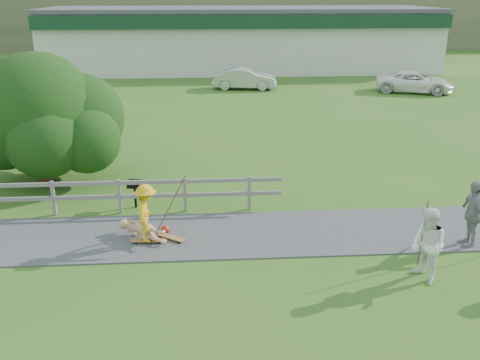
{
  "coord_description": "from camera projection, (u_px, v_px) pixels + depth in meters",
  "views": [
    {
      "loc": [
        0.62,
        -12.19,
        6.57
      ],
      "look_at": [
        1.62,
        2.0,
        1.47
      ],
      "focal_mm": 40.0,
      "sensor_mm": 36.0,
      "label": 1
    }
  ],
  "objects": [
    {
      "name": "skater_rider",
      "position": [
        146.0,
        217.0,
        14.33
      ],
      "size": [
        0.64,
        1.07,
        1.61
      ],
      "primitive_type": "imported",
      "rotation": [
        0.0,
        0.0,
        1.61
      ],
      "color": "gold",
      "rests_on": "ground"
    },
    {
      "name": "longboard_rider",
      "position": [
        148.0,
        242.0,
        14.58
      ],
      "size": [
        0.92,
        0.26,
        0.1
      ],
      "primitive_type": null,
      "rotation": [
        0.0,
        0.0,
        -0.05
      ],
      "color": "olive",
      "rests_on": "ground"
    },
    {
      "name": "spectator_a",
      "position": [
        428.0,
        246.0,
        12.46
      ],
      "size": [
        0.92,
        1.05,
        1.83
      ],
      "primitive_type": "imported",
      "rotation": [
        0.0,
        0.0,
        5.01
      ],
      "color": "white",
      "rests_on": "ground"
    },
    {
      "name": "skater_fallen",
      "position": [
        142.0,
        230.0,
        14.73
      ],
      "size": [
        1.34,
        1.5,
        0.59
      ],
      "primitive_type": "imported",
      "rotation": [
        0.0,
        0.0,
        0.87
      ],
      "color": "tan",
      "rests_on": "ground"
    },
    {
      "name": "pole_spec_left",
      "position": [
        423.0,
        234.0,
        13.18
      ],
      "size": [
        0.03,
        0.03,
        1.75
      ],
      "primitive_type": "cylinder",
      "color": "#533121",
      "rests_on": "ground"
    },
    {
      "name": "tree",
      "position": [
        41.0,
        130.0,
        18.74
      ],
      "size": [
        6.47,
        6.47,
        3.79
      ],
      "primitive_type": null,
      "color": "#13330E",
      "rests_on": "ground"
    },
    {
      "name": "path",
      "position": [
        184.0,
        236.0,
        15.03
      ],
      "size": [
        34.0,
        3.0,
        0.04
      ],
      "primitive_type": "cube",
      "color": "#3C3C3F",
      "rests_on": "ground"
    },
    {
      "name": "longboard_fallen",
      "position": [
        172.0,
        239.0,
        14.77
      ],
      "size": [
        0.84,
        0.7,
        0.1
      ],
      "primitive_type": null,
      "rotation": [
        0.0,
        0.0,
        -0.64
      ],
      "color": "olive",
      "rests_on": "ground"
    },
    {
      "name": "fence",
      "position": [
        32.0,
        194.0,
        16.18
      ],
      "size": [
        15.05,
        0.1,
        1.1
      ],
      "color": "slate",
      "rests_on": "ground"
    },
    {
      "name": "car_white",
      "position": [
        415.0,
        82.0,
        35.69
      ],
      "size": [
        5.49,
        3.88,
        1.39
      ],
      "primitive_type": "imported",
      "rotation": [
        0.0,
        0.0,
        1.22
      ],
      "color": "white",
      "rests_on": "ground"
    },
    {
      "name": "spectator_b",
      "position": [
        472.0,
        214.0,
        14.2
      ],
      "size": [
        0.49,
        1.1,
        1.85
      ],
      "primitive_type": "imported",
      "rotation": [
        0.0,
        0.0,
        4.68
      ],
      "color": "gray",
      "rests_on": "ground"
    },
    {
      "name": "ground",
      "position": [
        182.0,
        262.0,
        13.62
      ],
      "size": [
        260.0,
        260.0,
        0.0
      ],
      "primitive_type": "plane",
      "color": "#2D5A19",
      "rests_on": "ground"
    },
    {
      "name": "pole_rider",
      "position": [
        169.0,
        203.0,
        14.67
      ],
      "size": [
        0.03,
        0.03,
        2.03
      ],
      "primitive_type": "cylinder",
      "color": "#533121",
      "rests_on": "ground"
    },
    {
      "name": "bbq",
      "position": [
        135.0,
        194.0,
        16.89
      ],
      "size": [
        0.47,
        0.39,
        0.9
      ],
      "primitive_type": null,
      "rotation": [
        0.0,
        0.0,
        -0.2
      ],
      "color": "black",
      "rests_on": "ground"
    },
    {
      "name": "strip_mall",
      "position": [
        241.0,
        38.0,
        45.83
      ],
      "size": [
        32.5,
        10.75,
        5.1
      ],
      "color": "beige",
      "rests_on": "ground"
    },
    {
      "name": "helmet",
      "position": [
        165.0,
        230.0,
        15.16
      ],
      "size": [
        0.25,
        0.25,
        0.25
      ],
      "primitive_type": "sphere",
      "color": "#A0210F",
      "rests_on": "ground"
    },
    {
      "name": "car_silver",
      "position": [
        245.0,
        79.0,
        36.84
      ],
      "size": [
        4.52,
        2.05,
        1.44
      ],
      "primitive_type": "imported",
      "rotation": [
        0.0,
        0.0,
        1.45
      ],
      "color": "#B9BAC1",
      "rests_on": "ground"
    }
  ]
}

